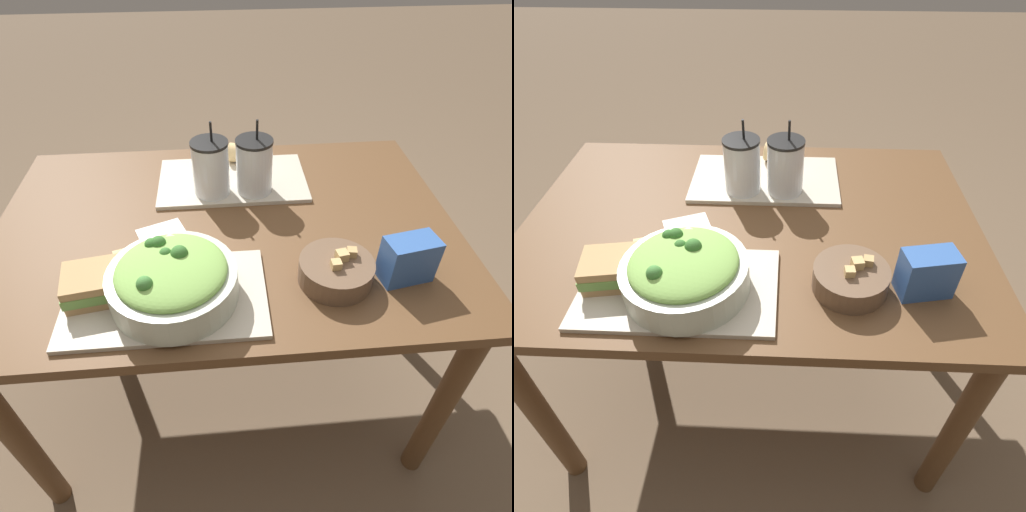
# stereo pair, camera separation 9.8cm
# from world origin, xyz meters

# --- Properties ---
(ground_plane) EXTENTS (12.00, 12.00, 0.00)m
(ground_plane) POSITION_xyz_m (0.00, 0.00, 0.00)
(ground_plane) COLOR brown
(dining_table) EXTENTS (1.25, 0.87, 0.74)m
(dining_table) POSITION_xyz_m (0.00, 0.00, 0.64)
(dining_table) COLOR brown
(dining_table) RESTS_ON ground_plane
(tray_near) EXTENTS (0.45, 0.27, 0.01)m
(tray_near) POSITION_xyz_m (-0.14, -0.26, 0.75)
(tray_near) COLOR #BCB29E
(tray_near) RESTS_ON dining_table
(tray_far) EXTENTS (0.45, 0.27, 0.01)m
(tray_far) POSITION_xyz_m (0.03, 0.21, 0.75)
(tray_far) COLOR #BCB29E
(tray_far) RESTS_ON dining_table
(salad_bowl) EXTENTS (0.28, 0.28, 0.12)m
(salad_bowl) POSITION_xyz_m (-0.12, -0.27, 0.80)
(salad_bowl) COLOR beige
(salad_bowl) RESTS_ON tray_near
(soup_bowl) EXTENTS (0.17, 0.17, 0.08)m
(soup_bowl) POSITION_xyz_m (0.25, -0.24, 0.77)
(soup_bowl) COLOR brown
(soup_bowl) RESTS_ON dining_table
(sandwich_near) EXTENTS (0.14, 0.13, 0.06)m
(sandwich_near) POSITION_xyz_m (-0.30, -0.25, 0.78)
(sandwich_near) COLOR tan
(sandwich_near) RESTS_ON tray_near
(baguette_near) EXTENTS (0.13, 0.09, 0.06)m
(baguette_near) POSITION_xyz_m (-0.20, -0.16, 0.78)
(baguette_near) COLOR tan
(baguette_near) RESTS_ON tray_near
(baguette_far) EXTENTS (0.11, 0.09, 0.06)m
(baguette_far) POSITION_xyz_m (0.08, 0.31, 0.78)
(baguette_far) COLOR tan
(baguette_far) RESTS_ON tray_far
(drink_cup_dark) EXTENTS (0.11, 0.11, 0.22)m
(drink_cup_dark) POSITION_xyz_m (-0.03, 0.14, 0.83)
(drink_cup_dark) COLOR silver
(drink_cup_dark) RESTS_ON tray_far
(drink_cup_red) EXTENTS (0.11, 0.11, 0.22)m
(drink_cup_red) POSITION_xyz_m (0.09, 0.14, 0.83)
(drink_cup_red) COLOR silver
(drink_cup_red) RESTS_ON tray_far
(chip_bag) EXTENTS (0.13, 0.09, 0.11)m
(chip_bag) POSITION_xyz_m (0.41, -0.24, 0.80)
(chip_bag) COLOR #335BA3
(chip_bag) RESTS_ON dining_table
(napkin_folded) EXTENTS (0.14, 0.12, 0.00)m
(napkin_folded) POSITION_xyz_m (-0.17, -0.03, 0.74)
(napkin_folded) COLOR white
(napkin_folded) RESTS_ON dining_table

